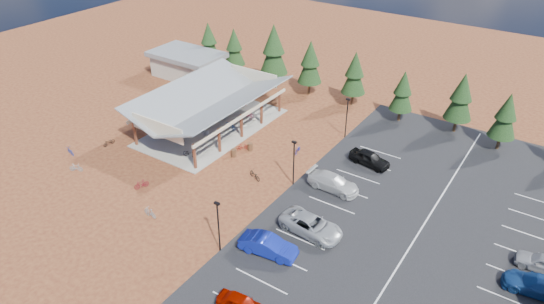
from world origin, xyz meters
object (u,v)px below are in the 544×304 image
object	(u,v)px
car_1	(268,246)
car_8	(544,263)
bike_3	(242,101)
car_3	(333,182)
bike_15	(243,146)
bike_pavilion	(211,100)
bike_5	(206,133)
car_0	(242,304)
bike_1	(189,122)
trash_bin_1	(250,147)
bike_14	(298,150)
bike_7	(249,114)
bike_2	(219,112)
lamp_post_0	(218,223)
car_7	(539,285)
trash_bin_0	(234,153)
bike_0	(179,137)
bike_6	(230,125)
bike_8	(109,142)
car_4	(370,158)
outbuilding	(188,64)
bike_4	(189,153)
bike_16	(255,175)
bike_11	(141,184)
lamp_post_2	(347,115)
bike_9	(76,168)
bike_10	(70,151)
car_2	(311,225)

from	to	relation	value
car_1	car_8	xyz separation A→B (m)	(19.75, 10.81, -0.09)
bike_3	car_3	distance (m)	22.35
bike_15	car_1	distance (m)	17.64
bike_pavilion	bike_5	size ratio (longest dim) A/B	11.29
car_0	bike_1	bearing A→B (deg)	43.14
trash_bin_1	bike_14	bearing A→B (deg)	27.39
bike_7	bike_2	bearing A→B (deg)	112.63
lamp_post_0	bike_15	xyz separation A→B (m)	(-8.55, 14.70, -2.53)
bike_pavilion	trash_bin_1	size ratio (longest dim) A/B	21.56
car_7	bike_3	bearing A→B (deg)	-116.85
trash_bin_0	bike_0	size ratio (longest dim) A/B	0.48
car_3	bike_5	bearing A→B (deg)	88.41
bike_3	bike_0	bearing A→B (deg)	-168.81
bike_6	bike_8	world-z (taller)	bike_6
bike_6	car_4	world-z (taller)	car_4
bike_7	car_4	distance (m)	17.81
outbuilding	bike_8	xyz separation A→B (m)	(6.69, -21.20, -1.62)
bike_pavilion	bike_15	bearing A→B (deg)	-19.63
bike_4	bike_16	bearing A→B (deg)	-95.08
bike_1	car_1	world-z (taller)	car_1
bike_1	bike_14	distance (m)	14.88
car_1	outbuilding	bearing A→B (deg)	43.00
car_8	bike_pavilion	bearing A→B (deg)	-96.75
bike_11	bike_16	distance (m)	11.67
bike_4	car_8	size ratio (longest dim) A/B	0.41
bike_8	car_3	world-z (taller)	car_3
bike_3	car_4	world-z (taller)	car_4
bike_7	bike_14	size ratio (longest dim) A/B	0.92
bike_pavilion	bike_0	world-z (taller)	bike_pavilion
lamp_post_2	bike_3	size ratio (longest dim) A/B	2.92
lamp_post_0	lamp_post_2	size ratio (longest dim) A/B	1.00
lamp_post_0	lamp_post_2	world-z (taller)	same
lamp_post_0	bike_0	xyz separation A→B (m)	(-16.03, 11.98, -2.38)
car_0	car_1	world-z (taller)	car_1
trash_bin_1	bike_0	xyz separation A→B (m)	(-8.27, -3.13, 0.15)
lamp_post_2	bike_2	size ratio (longest dim) A/B	3.34
car_7	bike_15	bearing A→B (deg)	-105.22
bike_1	bike_4	distance (m)	7.62
bike_pavilion	bike_11	world-z (taller)	bike_pavilion
bike_8	bike_9	size ratio (longest dim) A/B	1.01
car_0	car_7	bearing A→B (deg)	-58.06
trash_bin_1	bike_14	distance (m)	5.53
bike_5	outbuilding	bearing A→B (deg)	55.21
bike_4	car_3	world-z (taller)	car_3
bike_7	bike_8	world-z (taller)	bike_7
bike_pavilion	lamp_post_0	distance (m)	22.69
bike_10	car_3	world-z (taller)	car_3
car_1	car_7	world-z (taller)	car_1
bike_3	bike_8	size ratio (longest dim) A/B	1.14
bike_16	car_2	bearing A→B (deg)	85.52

